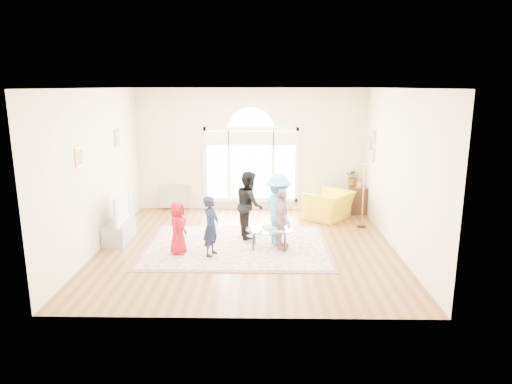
{
  "coord_description": "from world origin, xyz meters",
  "views": [
    {
      "loc": [
        0.33,
        -8.94,
        3.24
      ],
      "look_at": [
        0.17,
        0.3,
        1.09
      ],
      "focal_mm": 32.0,
      "sensor_mm": 36.0,
      "label": 1
    }
  ],
  "objects_px": {
    "tv_console": "(119,231)",
    "coffee_table": "(270,230)",
    "television": "(118,208)",
    "armchair": "(329,205)",
    "area_rug": "(237,246)"
  },
  "relations": [
    {
      "from": "area_rug",
      "to": "tv_console",
      "type": "distance_m",
      "value": 2.56
    },
    {
      "from": "tv_console",
      "to": "coffee_table",
      "type": "relative_size",
      "value": 0.97
    },
    {
      "from": "area_rug",
      "to": "armchair",
      "type": "height_order",
      "value": "armchair"
    },
    {
      "from": "area_rug",
      "to": "television",
      "type": "bearing_deg",
      "value": 173.23
    },
    {
      "from": "tv_console",
      "to": "armchair",
      "type": "height_order",
      "value": "armchair"
    },
    {
      "from": "tv_console",
      "to": "coffee_table",
      "type": "xyz_separation_m",
      "value": [
        3.21,
        -0.45,
        0.19
      ]
    },
    {
      "from": "coffee_table",
      "to": "armchair",
      "type": "distance_m",
      "value": 2.66
    },
    {
      "from": "tv_console",
      "to": "armchair",
      "type": "xyz_separation_m",
      "value": [
        4.72,
        1.74,
        0.14
      ]
    },
    {
      "from": "armchair",
      "to": "coffee_table",
      "type": "bearing_deg",
      "value": 2.7
    },
    {
      "from": "area_rug",
      "to": "tv_console",
      "type": "bearing_deg",
      "value": 173.25
    },
    {
      "from": "television",
      "to": "coffee_table",
      "type": "relative_size",
      "value": 1.02
    },
    {
      "from": "tv_console",
      "to": "area_rug",
      "type": "bearing_deg",
      "value": -6.75
    },
    {
      "from": "armchair",
      "to": "television",
      "type": "bearing_deg",
      "value": -32.39
    },
    {
      "from": "area_rug",
      "to": "armchair",
      "type": "bearing_deg",
      "value": 43.05
    },
    {
      "from": "television",
      "to": "area_rug",
      "type": "bearing_deg",
      "value": -6.77
    }
  ]
}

